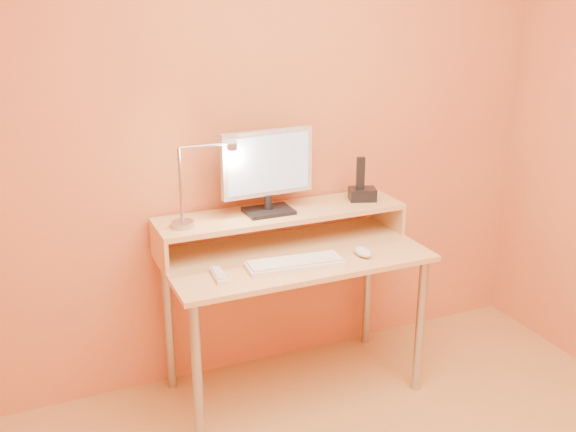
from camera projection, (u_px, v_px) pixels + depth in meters
name	position (u px, v px, depth m)	size (l,w,h in m)	color
wall_back	(267.00, 127.00, 3.10)	(3.00, 0.04, 2.50)	#D7874A
desk_leg_fl	(197.00, 377.00, 2.70)	(0.04, 0.04, 0.69)	#A8A8B0
desk_leg_fr	(420.00, 326.00, 3.11)	(0.04, 0.04, 0.69)	#A8A8B0
desk_leg_bl	(169.00, 324.00, 3.13)	(0.04, 0.04, 0.69)	#A8A8B0
desk_leg_br	(368.00, 285.00, 3.54)	(0.04, 0.04, 0.69)	#A8A8B0
desk_lower	(294.00, 256.00, 3.00)	(1.20, 0.60, 0.03)	#E5B377
shelf_riser_left	(159.00, 247.00, 2.88)	(0.02, 0.30, 0.14)	#E5B377
shelf_riser_right	(388.00, 213.00, 3.33)	(0.02, 0.30, 0.14)	#E5B377
desk_shelf	(282.00, 213.00, 3.08)	(1.20, 0.30, 0.03)	#E5B377
monitor_foot	(269.00, 211.00, 3.05)	(0.22, 0.16, 0.02)	black
monitor_neck	(268.00, 202.00, 3.03)	(0.04, 0.04, 0.07)	black
monitor_panel	(267.00, 163.00, 2.98)	(0.45, 0.04, 0.30)	silver
monitor_back	(265.00, 162.00, 3.00)	(0.40, 0.01, 0.26)	black
monitor_screen	(269.00, 164.00, 2.97)	(0.41, 0.00, 0.26)	#9AB0D2
lamp_base	(183.00, 224.00, 2.86)	(0.10, 0.10, 0.03)	#A8A8B0
lamp_post	(180.00, 185.00, 2.81)	(0.01, 0.01, 0.33)	#A8A8B0
lamp_arm	(206.00, 146.00, 2.80)	(0.01, 0.01, 0.24)	#A8A8B0
lamp_head	(232.00, 146.00, 2.85)	(0.04, 0.04, 0.03)	#A8A8B0
lamp_bulb	(232.00, 150.00, 2.85)	(0.03, 0.03, 0.00)	#FFEAC6
phone_dock	(362.00, 194.00, 3.23)	(0.13, 0.10, 0.06)	black
phone_handset	(360.00, 173.00, 3.19)	(0.04, 0.03, 0.16)	black
phone_led	(375.00, 196.00, 3.20)	(0.01, 0.00, 0.04)	#3037FF
keyboard	(295.00, 264.00, 2.85)	(0.43, 0.14, 0.02)	silver
mouse	(363.00, 252.00, 2.96)	(0.07, 0.12, 0.04)	silver
remote_control	(218.00, 276.00, 2.74)	(0.04, 0.16, 0.02)	silver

